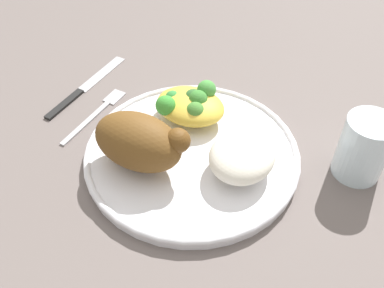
{
  "coord_description": "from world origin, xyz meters",
  "views": [
    {
      "loc": [
        0.18,
        -0.36,
        0.43
      ],
      "look_at": [
        0.0,
        0.0,
        0.03
      ],
      "focal_mm": 39.66,
      "sensor_mm": 36.0,
      "label": 1
    }
  ],
  "objects": [
    {
      "name": "rice_pile",
      "position": [
        0.07,
        -0.0,
        0.04
      ],
      "size": [
        0.08,
        0.1,
        0.04
      ],
      "primitive_type": "ellipsoid",
      "color": "silver",
      "rests_on": "plate"
    },
    {
      "name": "roasted_chicken",
      "position": [
        -0.05,
        -0.05,
        0.05
      ],
      "size": [
        0.13,
        0.08,
        0.07
      ],
      "color": "brown",
      "rests_on": "plate"
    },
    {
      "name": "water_glass",
      "position": [
        0.21,
        0.08,
        0.04
      ],
      "size": [
        0.06,
        0.06,
        0.09
      ],
      "primitive_type": "cylinder",
      "color": "silver",
      "rests_on": "ground_plane"
    },
    {
      "name": "fork",
      "position": [
        -0.17,
        0.02,
        0.0
      ],
      "size": [
        0.02,
        0.14,
        0.01
      ],
      "color": "#B2B2B7",
      "rests_on": "ground_plane"
    },
    {
      "name": "knife",
      "position": [
        -0.23,
        0.05,
        0.0
      ],
      "size": [
        0.02,
        0.19,
        0.01
      ],
      "color": "black",
      "rests_on": "ground_plane"
    },
    {
      "name": "plate",
      "position": [
        0.0,
        0.0,
        0.01
      ],
      "size": [
        0.29,
        0.29,
        0.02
      ],
      "color": "white",
      "rests_on": "ground_plane"
    },
    {
      "name": "ground_plane",
      "position": [
        0.0,
        0.0,
        0.0
      ],
      "size": [
        2.0,
        2.0,
        0.0
      ],
      "primitive_type": "plane",
      "color": "#665B58"
    },
    {
      "name": "mac_cheese_with_broccoli",
      "position": [
        -0.03,
        0.06,
        0.04
      ],
      "size": [
        0.1,
        0.08,
        0.05
      ],
      "color": "gold",
      "rests_on": "plate"
    }
  ]
}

